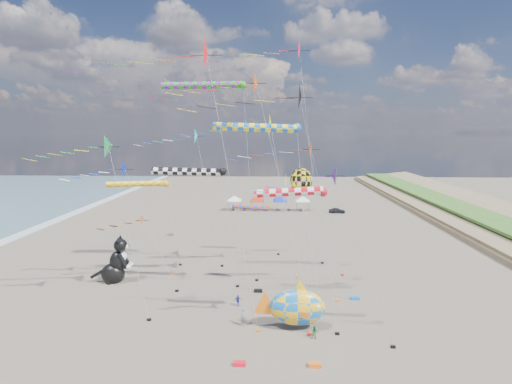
{
  "coord_description": "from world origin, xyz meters",
  "views": [
    {
      "loc": [
        2.02,
        -26.37,
        16.92
      ],
      "look_at": [
        0.57,
        12.0,
        11.26
      ],
      "focal_mm": 28.0,
      "sensor_mm": 36.0,
      "label": 1
    }
  ],
  "objects_px": {
    "child_green": "(315,333)",
    "parked_car": "(337,210)",
    "person_adult": "(244,317)",
    "child_blue": "(238,300)",
    "cat_inflatable": "(115,259)",
    "fish_inflatable": "(297,307)"
  },
  "relations": [
    {
      "from": "parked_car",
      "to": "child_green",
      "type": "bearing_deg",
      "value": 170.81
    },
    {
      "from": "fish_inflatable",
      "to": "parked_car",
      "type": "height_order",
      "value": "fish_inflatable"
    },
    {
      "from": "cat_inflatable",
      "to": "child_blue",
      "type": "xyz_separation_m",
      "value": [
        14.53,
        -5.88,
        -2.16
      ]
    },
    {
      "from": "parked_car",
      "to": "fish_inflatable",
      "type": "bearing_deg",
      "value": 168.96
    },
    {
      "from": "cat_inflatable",
      "to": "child_green",
      "type": "bearing_deg",
      "value": -35.25
    },
    {
      "from": "child_green",
      "to": "child_blue",
      "type": "xyz_separation_m",
      "value": [
        -6.91,
        6.17,
        0.0
      ]
    },
    {
      "from": "fish_inflatable",
      "to": "child_green",
      "type": "relative_size",
      "value": 5.72
    },
    {
      "from": "person_adult",
      "to": "parked_car",
      "type": "height_order",
      "value": "person_adult"
    },
    {
      "from": "cat_inflatable",
      "to": "parked_car",
      "type": "height_order",
      "value": "cat_inflatable"
    },
    {
      "from": "person_adult",
      "to": "child_green",
      "type": "relative_size",
      "value": 1.5
    },
    {
      "from": "fish_inflatable",
      "to": "child_blue",
      "type": "bearing_deg",
      "value": 140.33
    },
    {
      "from": "cat_inflatable",
      "to": "child_green",
      "type": "xyz_separation_m",
      "value": [
        21.44,
        -12.06,
        -2.16
      ]
    },
    {
      "from": "cat_inflatable",
      "to": "child_blue",
      "type": "height_order",
      "value": "cat_inflatable"
    },
    {
      "from": "fish_inflatable",
      "to": "child_blue",
      "type": "distance_m",
      "value": 7.28
    },
    {
      "from": "person_adult",
      "to": "child_blue",
      "type": "height_order",
      "value": "person_adult"
    },
    {
      "from": "child_green",
      "to": "parked_car",
      "type": "relative_size",
      "value": 0.33
    },
    {
      "from": "cat_inflatable",
      "to": "fish_inflatable",
      "type": "xyz_separation_m",
      "value": [
        20.02,
        -10.43,
        -0.68
      ]
    },
    {
      "from": "cat_inflatable",
      "to": "parked_car",
      "type": "bearing_deg",
      "value": 46.34
    },
    {
      "from": "person_adult",
      "to": "child_blue",
      "type": "bearing_deg",
      "value": 95.22
    },
    {
      "from": "child_blue",
      "to": "parked_car",
      "type": "height_order",
      "value": "parked_car"
    },
    {
      "from": "fish_inflatable",
      "to": "parked_car",
      "type": "bearing_deg",
      "value": 77.03
    },
    {
      "from": "fish_inflatable",
      "to": "child_green",
      "type": "distance_m",
      "value": 2.61
    }
  ]
}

